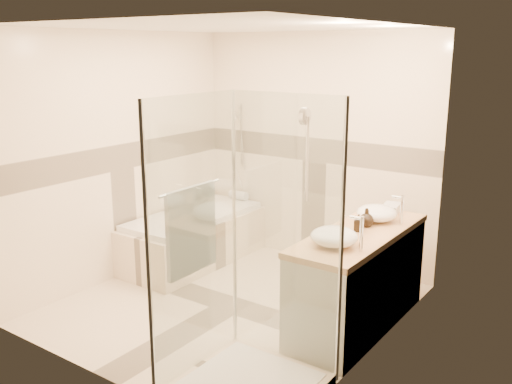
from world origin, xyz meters
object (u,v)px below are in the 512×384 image
Objects in this scene: amenity_bottle_a at (358,223)px; vessel_sink_far at (334,237)px; vanity at (358,279)px; amenity_bottle_b at (367,218)px; shower_enclosure at (241,318)px; bathtub at (194,235)px; vessel_sink_near at (377,213)px.

vessel_sink_far is at bearing -90.00° from amenity_bottle_a.
vanity is 0.53m from amenity_bottle_b.
shower_enclosure reaches higher than amenity_bottle_b.
amenity_bottle_b reaches higher than vessel_sink_far.
amenity_bottle_a is at bearing 77.86° from shower_enclosure.
vessel_sink_far is at bearing -92.65° from vanity.
vanity reaches higher than bathtub.
vessel_sink_far is 2.29× the size of amenity_bottle_b.
bathtub is at bearing 138.90° from shower_enclosure.
vessel_sink_near is 0.96× the size of vessel_sink_far.
amenity_bottle_a is (0.27, 1.27, 0.42)m from shower_enclosure.
vessel_sink_near is at bearing 90.00° from amenity_bottle_a.
vanity is at bearing -82.67° from amenity_bottle_b.
shower_enclosure is 5.79× the size of vessel_sink_near.
vessel_sink_far is (0.27, 0.84, 0.42)m from shower_enclosure.
vanity is at bearing 87.35° from vessel_sink_far.
shower_enclosure is 1.71m from vessel_sink_near.
amenity_bottle_a is at bearing -90.00° from vessel_sink_near.
bathtub is at bearing 170.75° from vanity.
vessel_sink_far is at bearing -20.16° from bathtub.
vanity is 0.62m from vessel_sink_near.
vanity is 0.66m from vessel_sink_far.
vanity is at bearing -86.90° from vessel_sink_near.
vanity is (2.15, -0.35, 0.12)m from bathtub.
vessel_sink_far is 2.55× the size of amenity_bottle_a.
vessel_sink_near is 0.37m from amenity_bottle_a.
amenity_bottle_b reaches higher than amenity_bottle_a.
amenity_bottle_b is at bearing 90.00° from amenity_bottle_a.
amenity_bottle_b is at bearing 97.33° from vanity.
bathtub is 2.23m from amenity_bottle_b.
bathtub is 0.83× the size of shower_enclosure.
amenity_bottle_a is (0.00, 0.43, -0.00)m from vessel_sink_far.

